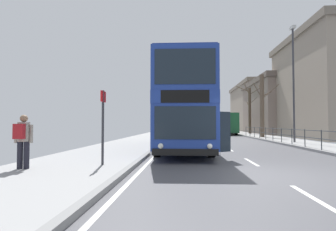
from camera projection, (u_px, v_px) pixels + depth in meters
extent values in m
cube|color=#4D4D52|center=(275.00, 177.00, 7.25)|extent=(8.40, 140.00, 0.06)
cube|color=silver|center=(313.00, 198.00, 5.05)|extent=(0.12, 2.00, 0.00)
cube|color=silver|center=(251.00, 162.00, 9.84)|extent=(0.12, 2.00, 0.00)
cube|color=silver|center=(230.00, 149.00, 14.63)|extent=(0.12, 2.00, 0.00)
cube|color=silver|center=(219.00, 143.00, 19.41)|extent=(0.12, 2.00, 0.00)
cube|color=silver|center=(212.00, 139.00, 24.20)|extent=(0.12, 2.00, 0.00)
cube|color=silver|center=(208.00, 137.00, 28.98)|extent=(0.12, 2.00, 0.00)
cube|color=silver|center=(205.00, 135.00, 33.77)|extent=(0.12, 2.00, 0.00)
cube|color=silver|center=(203.00, 134.00, 38.55)|extent=(0.12, 2.00, 0.00)
cube|color=silver|center=(201.00, 133.00, 43.34)|extent=(0.12, 2.00, 0.00)
cube|color=silver|center=(199.00, 132.00, 48.12)|extent=(0.12, 2.00, 0.00)
cube|color=silver|center=(198.00, 131.00, 52.91)|extent=(0.12, 2.00, 0.00)
cube|color=silver|center=(197.00, 130.00, 57.69)|extent=(0.12, 2.00, 0.00)
cube|color=silver|center=(138.00, 174.00, 7.53)|extent=(0.12, 133.00, 0.00)
cube|color=gray|center=(126.00, 171.00, 7.55)|extent=(0.20, 140.00, 0.14)
cube|color=gray|center=(58.00, 170.00, 7.70)|extent=(4.00, 140.00, 0.14)
cube|color=navy|center=(183.00, 127.00, 14.65)|extent=(2.79, 10.88, 1.88)
cube|color=navy|center=(183.00, 107.00, 14.69)|extent=(2.80, 10.94, 0.49)
cube|color=navy|center=(183.00, 88.00, 14.73)|extent=(2.79, 10.88, 1.72)
cube|color=navy|center=(183.00, 72.00, 14.76)|extent=(2.70, 10.56, 0.08)
cube|color=#19232D|center=(185.00, 123.00, 9.24)|extent=(2.23, 0.08, 1.20)
cube|color=black|center=(185.00, 96.00, 9.27)|extent=(1.78, 0.07, 0.47)
cube|color=#19232D|center=(185.00, 66.00, 9.31)|extent=(2.23, 0.08, 1.31)
cube|color=black|center=(185.00, 152.00, 9.20)|extent=(2.41, 0.14, 0.24)
cube|color=silver|center=(183.00, 142.00, 14.63)|extent=(2.81, 10.94, 0.10)
cube|color=#19232D|center=(205.00, 123.00, 14.87)|extent=(0.22, 8.44, 0.98)
cube|color=#19232D|center=(205.00, 86.00, 14.67)|extent=(0.25, 9.74, 1.03)
cube|color=#19232D|center=(161.00, 123.00, 14.99)|extent=(0.22, 8.44, 0.98)
cube|color=#19232D|center=(161.00, 86.00, 14.79)|extent=(0.25, 9.74, 1.03)
sphere|color=white|center=(210.00, 146.00, 9.16)|extent=(0.20, 0.20, 0.20)
sphere|color=white|center=(161.00, 146.00, 9.24)|extent=(0.20, 0.20, 0.20)
cube|color=#19232D|center=(223.00, 132.00, 10.22)|extent=(0.67, 0.51, 1.62)
cube|color=black|center=(214.00, 132.00, 10.54)|extent=(0.12, 0.90, 1.62)
cylinder|color=black|center=(211.00, 145.00, 11.36)|extent=(0.32, 1.05, 1.04)
cylinder|color=black|center=(157.00, 145.00, 11.48)|extent=(0.32, 1.05, 1.04)
cylinder|color=black|center=(200.00, 137.00, 18.08)|extent=(0.32, 1.05, 1.04)
cylinder|color=black|center=(166.00, 137.00, 18.19)|extent=(0.32, 1.05, 1.04)
cube|color=#19512D|center=(223.00, 123.00, 37.26)|extent=(2.77, 10.28, 2.61)
cube|color=#19232D|center=(214.00, 120.00, 37.33)|extent=(0.25, 8.68, 1.25)
cube|color=#19232D|center=(231.00, 120.00, 37.22)|extent=(0.25, 8.68, 1.25)
cube|color=#19232D|center=(217.00, 122.00, 42.39)|extent=(2.16, 0.09, 1.56)
cylinder|color=black|center=(212.00, 130.00, 40.38)|extent=(0.30, 0.97, 0.96)
cylinder|color=black|center=(227.00, 130.00, 40.27)|extent=(0.30, 0.97, 0.96)
cylinder|color=black|center=(218.00, 131.00, 33.97)|extent=(0.30, 0.97, 0.96)
cylinder|color=black|center=(236.00, 131.00, 33.86)|extent=(0.30, 0.97, 0.96)
cylinder|color=#2D3338|center=(321.00, 140.00, 13.10)|extent=(0.05, 0.05, 1.03)
cylinder|color=#2D3338|center=(305.00, 138.00, 14.93)|extent=(0.05, 0.05, 1.03)
cylinder|color=#2D3338|center=(292.00, 136.00, 16.76)|extent=(0.05, 0.05, 1.03)
cylinder|color=#2D3338|center=(281.00, 135.00, 18.59)|extent=(0.05, 0.05, 1.03)
cylinder|color=#2D3338|center=(273.00, 134.00, 20.42)|extent=(0.05, 0.05, 1.03)
cylinder|color=#2D3338|center=(266.00, 133.00, 22.25)|extent=(0.05, 0.05, 1.03)
cylinder|color=#2D3338|center=(260.00, 133.00, 24.08)|extent=(0.05, 0.05, 1.03)
cylinder|color=#2D3338|center=(254.00, 132.00, 25.91)|extent=(0.05, 0.05, 1.03)
cylinder|color=#2D3338|center=(250.00, 131.00, 27.74)|extent=(0.05, 0.05, 1.03)
cylinder|color=#2D3338|center=(246.00, 131.00, 29.57)|extent=(0.05, 0.05, 1.03)
cylinder|color=#2D3338|center=(292.00, 129.00, 16.77)|extent=(0.04, 25.70, 0.04)
cylinder|color=#2D3338|center=(292.00, 136.00, 16.76)|extent=(0.04, 25.70, 0.04)
cylinder|color=black|center=(20.00, 154.00, 7.55)|extent=(0.18, 0.18, 0.85)
cylinder|color=black|center=(26.00, 154.00, 7.56)|extent=(0.18, 0.18, 0.85)
cylinder|color=gray|center=(24.00, 132.00, 7.58)|extent=(0.38, 0.38, 0.57)
cylinder|color=gray|center=(16.00, 134.00, 7.57)|extent=(0.11, 0.11, 0.55)
cylinder|color=gray|center=(31.00, 134.00, 7.59)|extent=(0.11, 0.11, 0.55)
sphere|color=#84664C|center=(24.00, 118.00, 7.59)|extent=(0.25, 0.25, 0.22)
cube|color=maroon|center=(19.00, 131.00, 7.32)|extent=(0.30, 0.22, 0.44)
cylinder|color=#2D2D33|center=(103.00, 127.00, 8.36)|extent=(0.08, 0.08, 2.44)
cube|color=red|center=(103.00, 97.00, 8.41)|extent=(0.04, 0.44, 0.36)
cylinder|color=#38383D|center=(294.00, 85.00, 18.74)|extent=(0.14, 0.14, 8.37)
cube|color=#B2B2AD|center=(293.00, 28.00, 18.88)|extent=(0.28, 0.60, 0.20)
cylinder|color=brown|center=(262.00, 106.00, 26.14)|extent=(0.42, 0.42, 6.43)
cylinder|color=brown|center=(258.00, 91.00, 26.48)|extent=(0.82, 0.66, 1.68)
cylinder|color=brown|center=(267.00, 94.00, 26.33)|extent=(1.15, 0.49, 0.64)
cylinder|color=brown|center=(270.00, 92.00, 25.82)|extent=(1.58, 0.73, 1.48)
cylinder|color=brown|center=(260.00, 89.00, 26.64)|extent=(0.14, 0.95, 0.99)
cylinder|color=#4C3D2D|center=(250.00, 111.00, 35.98)|extent=(0.37, 0.37, 6.46)
cylinder|color=#4C3D2D|center=(248.00, 105.00, 36.57)|extent=(0.23, 1.19, 0.96)
cylinder|color=#4C3D2D|center=(257.00, 90.00, 35.31)|extent=(1.65, 1.51, 1.12)
cylinder|color=#4C3D2D|center=(247.00, 90.00, 36.58)|extent=(0.63, 1.09, 1.95)
cylinder|color=#4C3D2D|center=(253.00, 101.00, 35.39)|extent=(0.71, 1.30, 0.81)
cylinder|color=#4C3D2D|center=(243.00, 89.00, 36.74)|extent=(1.67, 1.34, 1.04)
cube|color=slate|center=(295.00, 109.00, 38.80)|extent=(12.65, 14.22, 7.53)
cube|color=#5F534B|center=(295.00, 82.00, 38.93)|extent=(13.15, 14.78, 0.70)
cube|color=gray|center=(268.00, 109.00, 52.55)|extent=(12.34, 17.73, 8.96)
cube|color=#6D6357|center=(268.00, 86.00, 52.71)|extent=(12.83, 18.44, 0.70)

